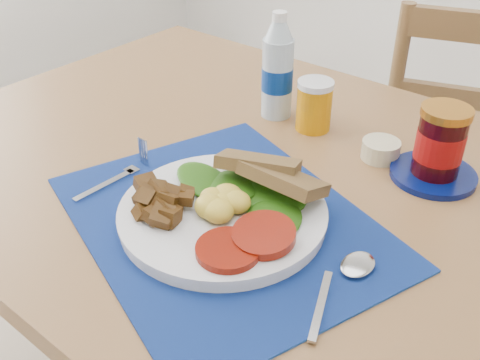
# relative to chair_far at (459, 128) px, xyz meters

# --- Properties ---
(table) EXTENTS (1.40, 0.90, 0.75)m
(table) POSITION_rel_chair_far_xyz_m (-0.04, -0.74, 0.11)
(table) COLOR brown
(table) RESTS_ON ground
(chair_far) EXTENTS (0.51, 0.50, 1.09)m
(chair_far) POSITION_rel_chair_far_xyz_m (0.00, 0.00, 0.00)
(chair_far) COLOR brown
(chair_far) RESTS_ON ground
(placemat) EXTENTS (0.59, 0.52, 0.00)m
(placemat) POSITION_rel_chair_far_xyz_m (-0.05, -0.89, 0.20)
(placemat) COLOR black
(placemat) RESTS_ON table
(breakfast_plate) EXTENTS (0.30, 0.30, 0.07)m
(breakfast_plate) POSITION_rel_chair_far_xyz_m (-0.06, -0.90, 0.22)
(breakfast_plate) COLOR silver
(breakfast_plate) RESTS_ON placemat
(fork) EXTENTS (0.02, 0.16, 0.00)m
(fork) POSITION_rel_chair_far_xyz_m (-0.26, -0.91, 0.20)
(fork) COLOR #B2B5BA
(fork) RESTS_ON placemat
(spoon) EXTENTS (0.06, 0.18, 0.01)m
(spoon) POSITION_rel_chair_far_xyz_m (0.15, -0.89, 0.20)
(spoon) COLOR #B2B5BA
(spoon) RESTS_ON placemat
(water_bottle) EXTENTS (0.06, 0.06, 0.21)m
(water_bottle) POSITION_rel_chair_far_xyz_m (-0.20, -0.56, 0.29)
(water_bottle) COLOR #ADBFCC
(water_bottle) RESTS_ON table
(juice_glass) EXTENTS (0.07, 0.07, 0.09)m
(juice_glass) POSITION_rel_chair_far_xyz_m (-0.11, -0.56, 0.24)
(juice_glass) COLOR #CA7D05
(juice_glass) RESTS_ON table
(ramekin) EXTENTS (0.07, 0.07, 0.03)m
(ramekin) POSITION_rel_chair_far_xyz_m (0.04, -0.58, 0.21)
(ramekin) COLOR beige
(ramekin) RESTS_ON table
(jam_on_saucer) EXTENTS (0.14, 0.14, 0.13)m
(jam_on_saucer) POSITION_rel_chair_far_xyz_m (0.14, -0.58, 0.25)
(jam_on_saucer) COLOR #040F4A
(jam_on_saucer) RESTS_ON table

